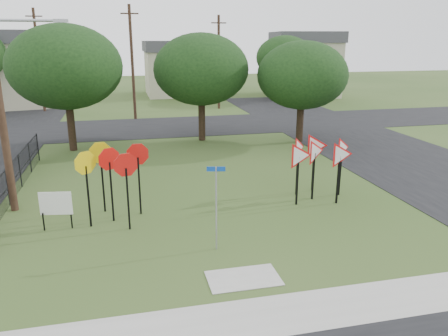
{
  "coord_description": "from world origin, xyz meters",
  "views": [
    {
      "loc": [
        -2.95,
        -12.72,
        6.37
      ],
      "look_at": [
        0.7,
        3.0,
        1.6
      ],
      "focal_mm": 35.0,
      "sensor_mm": 36.0,
      "label": 1
    }
  ],
  "objects_px": {
    "street_name_sign": "(216,202)",
    "stop_sign_cluster": "(112,167)",
    "yield_sign_cluster": "(318,154)",
    "info_board": "(56,205)"
  },
  "relations": [
    {
      "from": "stop_sign_cluster",
      "to": "yield_sign_cluster",
      "type": "xyz_separation_m",
      "value": [
        8.11,
        0.53,
        -0.12
      ]
    },
    {
      "from": "stop_sign_cluster",
      "to": "info_board",
      "type": "distance_m",
      "value": 2.29
    },
    {
      "from": "street_name_sign",
      "to": "yield_sign_cluster",
      "type": "relative_size",
      "value": 0.84
    },
    {
      "from": "street_name_sign",
      "to": "info_board",
      "type": "bearing_deg",
      "value": 151.78
    },
    {
      "from": "info_board",
      "to": "street_name_sign",
      "type": "bearing_deg",
      "value": -28.22
    },
    {
      "from": "yield_sign_cluster",
      "to": "info_board",
      "type": "xyz_separation_m",
      "value": [
        -10.08,
        -0.92,
        -0.98
      ]
    },
    {
      "from": "yield_sign_cluster",
      "to": "street_name_sign",
      "type": "bearing_deg",
      "value": -144.06
    },
    {
      "from": "street_name_sign",
      "to": "stop_sign_cluster",
      "type": "bearing_deg",
      "value": 134.98
    },
    {
      "from": "street_name_sign",
      "to": "yield_sign_cluster",
      "type": "xyz_separation_m",
      "value": [
        5.01,
        3.63,
        0.32
      ]
    },
    {
      "from": "street_name_sign",
      "to": "stop_sign_cluster",
      "type": "xyz_separation_m",
      "value": [
        -3.1,
        3.1,
        0.45
      ]
    }
  ]
}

